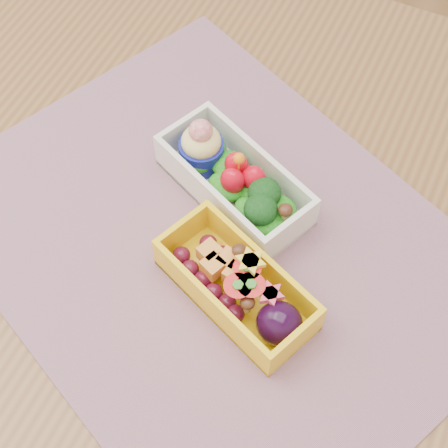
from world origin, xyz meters
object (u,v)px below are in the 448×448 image
at_px(bento_white, 234,180).
at_px(table, 192,252).
at_px(placemat, 215,245).
at_px(bento_yellow, 239,287).

bearing_deg(bento_white, table, -114.63).
xyz_separation_m(table, placemat, (0.05, -0.03, 0.10)).
bearing_deg(table, placemat, -35.04).
bearing_deg(placemat, table, 144.96).
height_order(table, bento_white, bento_white).
xyz_separation_m(bento_white, bento_yellow, (0.06, -0.11, -0.00)).
xyz_separation_m(placemat, bento_yellow, (0.05, -0.05, 0.02)).
xyz_separation_m(table, bento_yellow, (0.09, -0.08, 0.13)).
bearing_deg(bento_white, placemat, -57.52).
relative_size(bento_white, bento_yellow, 1.06).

